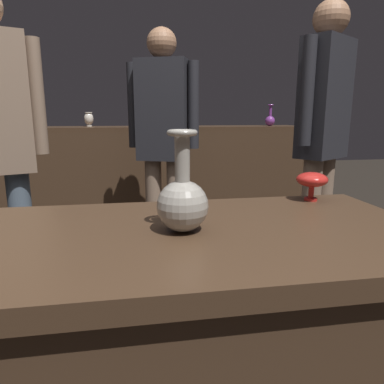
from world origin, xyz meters
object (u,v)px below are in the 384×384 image
(vase_centerpiece, at_px, (183,200))
(shelf_vase_left, at_px, (89,119))
(visitor_center_back, at_px, (163,136))
(shelf_vase_far_right, at_px, (270,119))
(visitor_near_right, at_px, (322,129))
(vase_tall_behind, at_px, (312,180))

(vase_centerpiece, distance_m, shelf_vase_left, 2.33)
(shelf_vase_left, distance_m, visitor_center_back, 0.98)
(shelf_vase_left, relative_size, shelf_vase_far_right, 0.64)
(vase_centerpiece, distance_m, visitor_center_back, 1.48)
(visitor_near_right, bearing_deg, vase_tall_behind, 25.73)
(visitor_center_back, xyz_separation_m, visitor_near_right, (0.89, -0.39, 0.06))
(shelf_vase_left, xyz_separation_m, visitor_near_right, (1.45, -1.19, -0.05))
(visitor_near_right, bearing_deg, shelf_vase_left, -73.03)
(shelf_vase_left, distance_m, visitor_near_right, 1.88)
(vase_centerpiece, bearing_deg, shelf_vase_left, 101.71)
(shelf_vase_left, distance_m, shelf_vase_far_right, 1.56)
(vase_centerpiece, bearing_deg, vase_tall_behind, 27.53)
(shelf_vase_left, xyz_separation_m, visitor_center_back, (0.55, -0.80, -0.11))
(visitor_center_back, relative_size, visitor_near_right, 0.95)
(vase_tall_behind, bearing_deg, visitor_center_back, 107.91)
(vase_centerpiece, distance_m, shelf_vase_far_right, 2.44)
(vase_tall_behind, height_order, visitor_near_right, visitor_near_right)
(vase_centerpiece, height_order, visitor_center_back, visitor_center_back)
(vase_tall_behind, bearing_deg, visitor_near_right, 59.23)
(vase_centerpiece, bearing_deg, visitor_near_right, 48.01)
(visitor_center_back, bearing_deg, shelf_vase_far_right, -124.41)
(shelf_vase_left, relative_size, visitor_center_back, 0.07)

